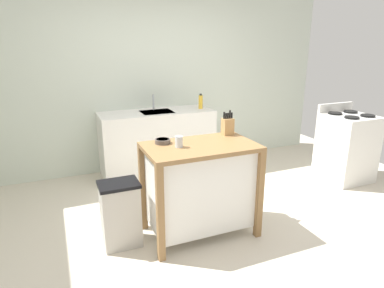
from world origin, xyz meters
The scene contains 11 objects.
ground_plane centered at (0.00, 0.00, 0.00)m, with size 6.72×6.72×0.00m, color beige.
wall_back centered at (0.00, 2.00, 1.30)m, with size 5.72×0.10×2.60m, color silver.
kitchen_island centered at (-0.11, -0.09, 0.52)m, with size 1.05×0.64×0.92m.
knife_block centered at (0.29, 0.13, 1.01)m, with size 0.11×0.09×0.25m.
bowl_ceramic_wide centered at (-0.42, 0.09, 0.95)m, with size 0.15×0.15×0.04m.
drinking_cup centered at (-0.32, -0.08, 0.97)m, with size 0.07×0.07×0.10m.
trash_bin centered at (-0.88, 0.00, 0.32)m, with size 0.36×0.28×0.63m.
sink_counter centered at (-0.01, 1.65, 0.45)m, with size 1.60×0.60×0.90m.
sink_faucet centered at (-0.01, 1.79, 1.01)m, with size 0.02×0.02×0.22m.
bottle_dish_soap centered at (0.65, 1.61, 1.01)m, with size 0.06×0.06×0.22m.
stove centered at (2.31, 0.40, 0.46)m, with size 0.60×0.60×1.02m.
Camera 1 is at (-1.34, -2.81, 1.84)m, focal length 31.28 mm.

